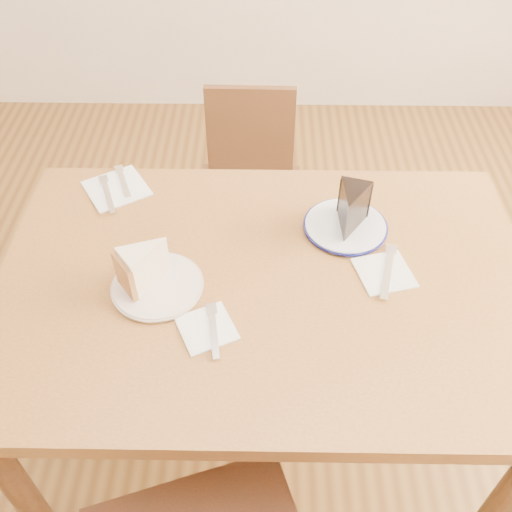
{
  "coord_description": "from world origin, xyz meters",
  "views": [
    {
      "loc": [
        -0.01,
        -0.85,
        1.69
      ],
      "look_at": [
        -0.02,
        0.02,
        0.8
      ],
      "focal_mm": 40.0,
      "sensor_mm": 36.0,
      "label": 1
    }
  ],
  "objects_px": {
    "carrot_cake": "(148,265)",
    "chocolate_cake": "(350,212)",
    "plate_cream": "(158,286)",
    "plate_navy": "(345,226)",
    "chair_far": "(249,187)",
    "table": "(264,308)"
  },
  "relations": [
    {
      "from": "plate_cream",
      "to": "plate_navy",
      "type": "distance_m",
      "value": 0.47
    },
    {
      "from": "carrot_cake",
      "to": "plate_cream",
      "type": "bearing_deg",
      "value": 9.96
    },
    {
      "from": "chair_far",
      "to": "chocolate_cake",
      "type": "height_order",
      "value": "chocolate_cake"
    },
    {
      "from": "carrot_cake",
      "to": "chocolate_cake",
      "type": "xyz_separation_m",
      "value": [
        0.45,
        0.17,
        0.0
      ]
    },
    {
      "from": "table",
      "to": "carrot_cake",
      "type": "distance_m",
      "value": 0.29
    },
    {
      "from": "carrot_cake",
      "to": "plate_navy",
      "type": "bearing_deg",
      "value": 75.23
    },
    {
      "from": "chocolate_cake",
      "to": "plate_cream",
      "type": "bearing_deg",
      "value": 40.01
    },
    {
      "from": "chair_far",
      "to": "plate_navy",
      "type": "height_order",
      "value": "plate_navy"
    },
    {
      "from": "plate_navy",
      "to": "chocolate_cake",
      "type": "height_order",
      "value": "chocolate_cake"
    },
    {
      "from": "chocolate_cake",
      "to": "carrot_cake",
      "type": "bearing_deg",
      "value": 37.63
    },
    {
      "from": "chocolate_cake",
      "to": "plate_navy",
      "type": "bearing_deg",
      "value": -50.55
    },
    {
      "from": "plate_navy",
      "to": "chocolate_cake",
      "type": "bearing_deg",
      "value": -67.01
    },
    {
      "from": "chair_far",
      "to": "plate_navy",
      "type": "xyz_separation_m",
      "value": [
        0.25,
        -0.58,
        0.35
      ]
    },
    {
      "from": "chair_far",
      "to": "plate_cream",
      "type": "height_order",
      "value": "plate_cream"
    },
    {
      "from": "plate_navy",
      "to": "carrot_cake",
      "type": "distance_m",
      "value": 0.48
    },
    {
      "from": "chair_far",
      "to": "carrot_cake",
      "type": "distance_m",
      "value": 0.88
    },
    {
      "from": "plate_cream",
      "to": "chocolate_cake",
      "type": "height_order",
      "value": "chocolate_cake"
    },
    {
      "from": "carrot_cake",
      "to": "chair_far",
      "type": "bearing_deg",
      "value": 128.31
    },
    {
      "from": "table",
      "to": "plate_cream",
      "type": "bearing_deg",
      "value": -173.14
    },
    {
      "from": "plate_cream",
      "to": "carrot_cake",
      "type": "height_order",
      "value": "carrot_cake"
    },
    {
      "from": "chair_far",
      "to": "plate_cream",
      "type": "distance_m",
      "value": 0.87
    },
    {
      "from": "table",
      "to": "chocolate_cake",
      "type": "bearing_deg",
      "value": 38.93
    }
  ]
}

